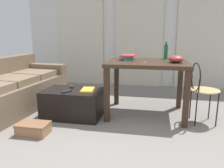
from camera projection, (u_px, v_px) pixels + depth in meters
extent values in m
plane|color=gray|center=(126.00, 118.00, 3.12)|extent=(8.24, 8.24, 0.00)
cube|color=silver|center=(139.00, 26.00, 4.84)|extent=(5.18, 0.10, 2.67)
cube|color=beige|center=(81.00, 34.00, 5.04)|extent=(1.04, 0.03, 2.29)
cube|color=beige|center=(139.00, 35.00, 4.80)|extent=(1.04, 0.03, 2.29)
cube|color=beige|center=(203.00, 35.00, 4.55)|extent=(1.04, 0.03, 2.29)
cube|color=brown|center=(11.00, 96.00, 3.43)|extent=(1.07, 2.10, 0.42)
cube|color=brown|center=(44.00, 68.00, 4.22)|extent=(0.89, 0.28, 0.18)
cube|color=#7D664F|center=(34.00, 74.00, 3.87)|extent=(0.69, 0.57, 0.10)
cube|color=#7D664F|center=(12.00, 80.00, 3.36)|extent=(0.69, 0.57, 0.10)
cube|color=black|center=(73.00, 103.00, 3.14)|extent=(0.81, 0.53, 0.39)
cube|color=#382619|center=(147.00, 63.00, 3.10)|extent=(1.11, 0.87, 0.05)
cube|color=#382619|center=(107.00, 95.00, 2.92)|extent=(0.07, 0.07, 0.74)
cube|color=#382619|center=(186.00, 100.00, 2.73)|extent=(0.07, 0.07, 0.74)
cube|color=#382619|center=(117.00, 83.00, 3.66)|extent=(0.07, 0.07, 0.74)
cube|color=#382619|center=(180.00, 85.00, 3.47)|extent=(0.07, 0.07, 0.74)
cylinder|color=tan|center=(205.00, 90.00, 2.87)|extent=(0.37, 0.37, 0.02)
cylinder|color=black|center=(217.00, 110.00, 2.78)|extent=(0.02, 0.02, 0.44)
cylinder|color=black|center=(210.00, 104.00, 3.04)|extent=(0.02, 0.02, 0.44)
cylinder|color=black|center=(196.00, 110.00, 2.80)|extent=(0.02, 0.02, 0.44)
cylinder|color=black|center=(190.00, 103.00, 3.05)|extent=(0.02, 0.02, 0.44)
torus|color=black|center=(196.00, 77.00, 2.84)|extent=(0.06, 0.37, 0.37)
cylinder|color=black|center=(199.00, 86.00, 2.70)|extent=(0.02, 0.02, 0.17)
cylinder|color=black|center=(192.00, 81.00, 3.01)|extent=(0.02, 0.02, 0.17)
cylinder|color=#195B2D|center=(166.00, 52.00, 3.32)|extent=(0.06, 0.06, 0.22)
cylinder|color=#195B2D|center=(166.00, 43.00, 3.29)|extent=(0.03, 0.03, 0.05)
ellipsoid|color=#9E3833|center=(176.00, 59.00, 2.93)|extent=(0.20, 0.20, 0.10)
cube|color=#2D7F56|center=(128.00, 59.00, 3.26)|extent=(0.20, 0.27, 0.02)
cube|color=#33519E|center=(128.00, 57.00, 3.26)|extent=(0.18, 0.27, 0.02)
cube|color=#2D7F56|center=(127.00, 56.00, 3.26)|extent=(0.21, 0.28, 0.01)
cube|color=red|center=(129.00, 55.00, 3.26)|extent=(0.22, 0.29, 0.02)
cube|color=#9EA0A5|center=(145.00, 63.00, 2.90)|extent=(0.02, 0.07, 0.00)
torus|color=#3372B2|center=(145.00, 62.00, 2.96)|extent=(0.03, 0.03, 0.00)
cube|color=#9EA0A5|center=(144.00, 63.00, 2.91)|extent=(0.03, 0.07, 0.00)
torus|color=#3372B2|center=(145.00, 62.00, 2.95)|extent=(0.03, 0.03, 0.00)
cube|color=#232326|center=(72.00, 86.00, 3.24)|extent=(0.09, 0.15, 0.02)
cube|color=#232326|center=(67.00, 92.00, 2.97)|extent=(0.11, 0.16, 0.02)
cube|color=gold|center=(88.00, 90.00, 3.04)|extent=(0.19, 0.29, 0.03)
cube|color=#996B47|center=(34.00, 130.00, 2.61)|extent=(0.36, 0.23, 0.12)
cube|color=brown|center=(33.00, 124.00, 2.59)|extent=(0.37, 0.24, 0.02)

